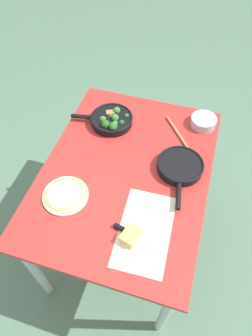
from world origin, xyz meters
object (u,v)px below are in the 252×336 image
Objects in this scene: skillet_broccoli at (111,120)px; grater_knife at (131,234)px; wooden_spoon at (188,148)px; dinner_plate_stack at (65,195)px; skillet_eggs at (180,166)px; cheese_block at (130,236)px; prep_bowl_steel at (203,121)px.

grater_knife is (-0.63, -0.30, -0.02)m from skillet_broccoli.
wooden_spoon is 1.57× the size of dinner_plate_stack.
dinner_plate_stack is (0.10, 0.35, 0.00)m from grater_knife.
skillet_broccoli is 0.48m from skillet_eggs.
cheese_block is 0.81m from prep_bowl_steel.
skillet_broccoli reaches higher than prep_bowl_steel.
skillet_broccoli is at bearing -135.67° from wooden_spoon.
skillet_eggs is 3.71× the size of cheese_block.
dinner_plate_stack is 0.87m from prep_bowl_steel.
prep_bowl_steel reaches higher than skillet_eggs.
dinner_plate_stack is (-0.32, 0.49, -0.01)m from skillet_eggs.
skillet_broccoli is 0.71m from cheese_block.
skillet_broccoli is 0.53m from dinner_plate_stack.
skillet_broccoli is 0.46m from wooden_spoon.
prep_bowl_steel is at bearing -14.13° from cheese_block.
skillet_broccoli is 0.69m from grater_knife.
skillet_eggs reaches higher than dinner_plate_stack.
prep_bowl_steel is (0.78, -0.20, 0.00)m from cheese_block.
prep_bowl_steel is (0.67, -0.55, 0.01)m from dinner_plate_stack.
skillet_broccoli is at bearing 25.45° from cheese_block.
grater_knife is at bearing 105.15° from skillet_broccoli.
grater_knife is 2.33× the size of cheese_block.
prep_bowl_steel is (0.77, -0.20, 0.02)m from grater_knife.
grater_knife is at bearing 165.38° from prep_bowl_steel.
wooden_spoon is 2.37× the size of prep_bowl_steel.
skillet_broccoli reaches higher than skillet_eggs.
dinner_plate_stack is at bearing 72.44° from cheese_block.
skillet_broccoli reaches higher than wooden_spoon.
skillet_eggs is (-0.21, -0.44, -0.00)m from skillet_broccoli.
skillet_eggs is at bearing 169.52° from prep_bowl_steel.
dinner_plate_stack is at bearing -65.28° from skillet_eggs.
prep_bowl_steel is at bearing 128.41° from wooden_spoon.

